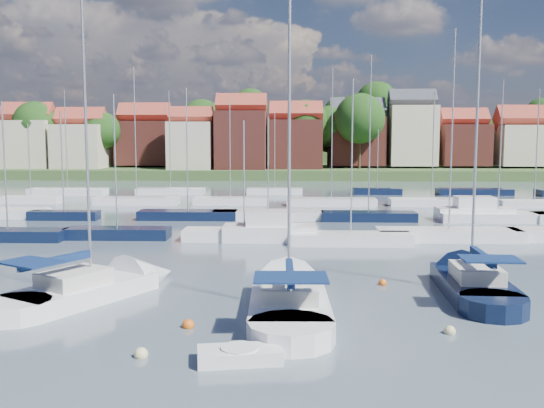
{
  "coord_description": "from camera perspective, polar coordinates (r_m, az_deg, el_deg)",
  "views": [
    {
      "loc": [
        -3.59,
        -25.09,
        7.79
      ],
      "look_at": [
        -4.95,
        14.0,
        3.46
      ],
      "focal_mm": 40.0,
      "sensor_mm": 36.0,
      "label": 1
    }
  ],
  "objects": [
    {
      "name": "sailboat_centre",
      "position": [
        28.97,
        1.55,
        -8.57
      ],
      "size": [
        3.72,
        12.88,
        17.32
      ],
      "rotation": [
        0.0,
        0.0,
        1.6
      ],
      "color": "white",
      "rests_on": "ground"
    },
    {
      "name": "marina_field",
      "position": [
        60.93,
        7.15,
        -0.66
      ],
      "size": [
        79.62,
        41.41,
        15.93
      ],
      "color": "white",
      "rests_on": "ground"
    },
    {
      "name": "buoy_b",
      "position": [
        22.71,
        -12.23,
        -13.9
      ],
      "size": [
        0.51,
        0.51,
        0.51
      ],
      "primitive_type": "sphere",
      "color": "beige",
      "rests_on": "ground"
    },
    {
      "name": "sailboat_left",
      "position": [
        31.57,
        -15.46,
        -7.54
      ],
      "size": [
        8.31,
        11.4,
        15.52
      ],
      "rotation": [
        0.0,
        0.0,
        1.05
      ],
      "color": "white",
      "rests_on": "ground"
    },
    {
      "name": "buoy_d",
      "position": [
        25.65,
        16.39,
        -11.63
      ],
      "size": [
        0.45,
        0.45,
        0.45
      ],
      "primitive_type": "sphere",
      "color": "beige",
      "rests_on": "ground"
    },
    {
      "name": "buoy_c",
      "position": [
        25.63,
        -7.89,
        -11.44
      ],
      "size": [
        0.5,
        0.5,
        0.5
      ],
      "primitive_type": "sphere",
      "color": "#D85914",
      "rests_on": "ground"
    },
    {
      "name": "ground",
      "position": [
        65.65,
        5.11,
        -0.52
      ],
      "size": [
        260.0,
        260.0,
        0.0
      ],
      "primitive_type": "plane",
      "color": "#495663",
      "rests_on": "ground"
    },
    {
      "name": "tender",
      "position": [
        21.72,
        -3.07,
        -14.03
      ],
      "size": [
        3.1,
        1.82,
        0.63
      ],
      "rotation": [
        0.0,
        0.0,
        0.17
      ],
      "color": "white",
      "rests_on": "ground"
    },
    {
      "name": "buoy_e",
      "position": [
        32.84,
        10.38,
        -7.51
      ],
      "size": [
        0.44,
        0.44,
        0.44
      ],
      "primitive_type": "sphere",
      "color": "#D85914",
      "rests_on": "ground"
    },
    {
      "name": "far_shore_town",
      "position": [
        157.89,
        4.12,
        5.15
      ],
      "size": [
        212.46,
        90.0,
        22.27
      ],
      "color": "#3F562B",
      "rests_on": "ground"
    },
    {
      "name": "sailboat_navy",
      "position": [
        33.31,
        17.87,
        -6.89
      ],
      "size": [
        3.55,
        11.51,
        15.78
      ],
      "rotation": [
        0.0,
        0.0,
        1.52
      ],
      "color": "black",
      "rests_on": "ground"
    }
  ]
}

